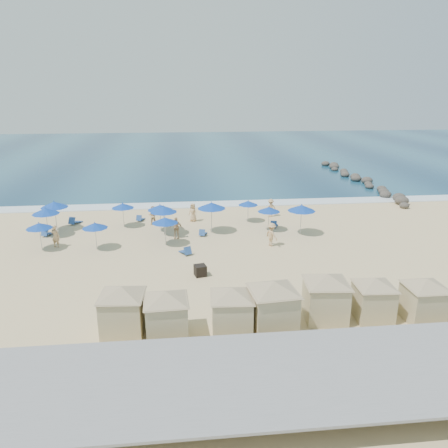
{
  "coord_description": "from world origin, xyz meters",
  "views": [
    {
      "loc": [
        0.24,
        -29.24,
        11.84
      ],
      "look_at": [
        3.71,
        3.0,
        1.72
      ],
      "focal_mm": 35.0,
      "sensor_mm": 36.0,
      "label": 1
    }
  ],
  "objects_px": {
    "cabana_2": "(232,304)",
    "beachgoer_3": "(271,208)",
    "cabana_5": "(374,293)",
    "umbrella_7": "(164,209)",
    "umbrella_3": "(95,225)",
    "rock_jetty": "(360,180)",
    "beachgoer_0": "(55,236)",
    "umbrella_11": "(302,208)",
    "umbrella_8": "(211,206)",
    "beachgoer_5": "(272,235)",
    "umbrella_0": "(46,211)",
    "umbrella_2": "(54,205)",
    "umbrella_10": "(269,209)",
    "umbrella_9": "(248,203)",
    "trash_bin": "(200,271)",
    "cabana_4": "(326,291)",
    "umbrella_4": "(123,206)",
    "cabana_1": "(166,308)",
    "umbrella_1": "(39,226)",
    "cabana_3": "(273,299)",
    "beachgoer_1": "(153,215)",
    "cabana_6": "(425,294)",
    "umbrella_5": "(160,207)",
    "beachgoer_2": "(176,228)",
    "cabana_0": "(122,304)",
    "umbrella_6": "(165,220)",
    "beachgoer_4": "(193,212)"
  },
  "relations": [
    {
      "from": "umbrella_0",
      "to": "umbrella_7",
      "type": "relative_size",
      "value": 0.98
    },
    {
      "from": "rock_jetty",
      "to": "cabana_5",
      "type": "relative_size",
      "value": 6.52
    },
    {
      "from": "umbrella_6",
      "to": "cabana_6",
      "type": "bearing_deg",
      "value": -43.66
    },
    {
      "from": "umbrella_5",
      "to": "beachgoer_3",
      "type": "distance_m",
      "value": 10.99
    },
    {
      "from": "beachgoer_3",
      "to": "umbrella_0",
      "type": "bearing_deg",
      "value": 2.26
    },
    {
      "from": "umbrella_1",
      "to": "umbrella_8",
      "type": "xyz_separation_m",
      "value": [
        13.27,
        2.85,
        0.44
      ]
    },
    {
      "from": "cabana_6",
      "to": "umbrella_5",
      "type": "bearing_deg",
      "value": 130.5
    },
    {
      "from": "umbrella_9",
      "to": "umbrella_6",
      "type": "bearing_deg",
      "value": -143.37
    },
    {
      "from": "umbrella_11",
      "to": "rock_jetty",
      "type": "bearing_deg",
      "value": 55.82
    },
    {
      "from": "cabana_3",
      "to": "umbrella_10",
      "type": "bearing_deg",
      "value": 78.99
    },
    {
      "from": "umbrella_3",
      "to": "cabana_6",
      "type": "bearing_deg",
      "value": -33.87
    },
    {
      "from": "umbrella_7",
      "to": "beachgoer_5",
      "type": "distance_m",
      "value": 9.25
    },
    {
      "from": "umbrella_3",
      "to": "beachgoer_0",
      "type": "relative_size",
      "value": 1.23
    },
    {
      "from": "beachgoer_0",
      "to": "beachgoer_3",
      "type": "xyz_separation_m",
      "value": [
        18.34,
        6.57,
        -0.04
      ]
    },
    {
      "from": "umbrella_2",
      "to": "beachgoer_5",
      "type": "height_order",
      "value": "umbrella_2"
    },
    {
      "from": "umbrella_6",
      "to": "beachgoer_4",
      "type": "distance_m",
      "value": 6.76
    },
    {
      "from": "umbrella_7",
      "to": "beachgoer_1",
      "type": "xyz_separation_m",
      "value": [
        -1.09,
        3.06,
        -1.37
      ]
    },
    {
      "from": "umbrella_3",
      "to": "beachgoer_2",
      "type": "distance_m",
      "value": 6.47
    },
    {
      "from": "cabana_2",
      "to": "beachgoer_3",
      "type": "bearing_deg",
      "value": 72.79
    },
    {
      "from": "umbrella_11",
      "to": "umbrella_8",
      "type": "bearing_deg",
      "value": 169.66
    },
    {
      "from": "umbrella_1",
      "to": "umbrella_4",
      "type": "relative_size",
      "value": 0.99
    },
    {
      "from": "umbrella_10",
      "to": "beachgoer_5",
      "type": "relative_size",
      "value": 1.18
    },
    {
      "from": "cabana_5",
      "to": "umbrella_9",
      "type": "bearing_deg",
      "value": 101.78
    },
    {
      "from": "umbrella_8",
      "to": "beachgoer_3",
      "type": "bearing_deg",
      "value": 35.08
    },
    {
      "from": "cabana_5",
      "to": "beachgoer_1",
      "type": "relative_size",
      "value": 2.38
    },
    {
      "from": "cabana_0",
      "to": "beachgoer_1",
      "type": "bearing_deg",
      "value": 88.15
    },
    {
      "from": "cabana_0",
      "to": "umbrella_1",
      "type": "relative_size",
      "value": 1.99
    },
    {
      "from": "umbrella_4",
      "to": "umbrella_11",
      "type": "relative_size",
      "value": 0.84
    },
    {
      "from": "cabana_4",
      "to": "umbrella_8",
      "type": "relative_size",
      "value": 1.68
    },
    {
      "from": "umbrella_5",
      "to": "umbrella_8",
      "type": "relative_size",
      "value": 0.9
    },
    {
      "from": "cabana_5",
      "to": "umbrella_3",
      "type": "xyz_separation_m",
      "value": [
        -16.5,
        12.33,
        0.44
      ]
    },
    {
      "from": "umbrella_4",
      "to": "umbrella_6",
      "type": "xyz_separation_m",
      "value": [
        3.8,
        -5.17,
        0.09
      ]
    },
    {
      "from": "beachgoer_3",
      "to": "beachgoer_5",
      "type": "distance_m",
      "value": 8.27
    },
    {
      "from": "cabana_5",
      "to": "umbrella_7",
      "type": "height_order",
      "value": "same"
    },
    {
      "from": "umbrella_6",
      "to": "umbrella_10",
      "type": "height_order",
      "value": "umbrella_6"
    },
    {
      "from": "umbrella_2",
      "to": "umbrella_10",
      "type": "distance_m",
      "value": 18.43
    },
    {
      "from": "beachgoer_4",
      "to": "beachgoer_2",
      "type": "bearing_deg",
      "value": -71.24
    },
    {
      "from": "trash_bin",
      "to": "cabana_4",
      "type": "distance_m",
      "value": 9.04
    },
    {
      "from": "umbrella_9",
      "to": "beachgoer_5",
      "type": "xyz_separation_m",
      "value": [
        0.79,
        -6.62,
        -0.85
      ]
    },
    {
      "from": "cabana_6",
      "to": "beachgoer_4",
      "type": "xyz_separation_m",
      "value": [
        -11.42,
        19.4,
        -0.65
      ]
    },
    {
      "from": "cabana_1",
      "to": "umbrella_6",
      "type": "height_order",
      "value": "cabana_1"
    },
    {
      "from": "cabana_5",
      "to": "cabana_4",
      "type": "bearing_deg",
      "value": 176.33
    },
    {
      "from": "cabana_3",
      "to": "cabana_6",
      "type": "distance_m",
      "value": 8.15
    },
    {
      "from": "cabana_1",
      "to": "beachgoer_3",
      "type": "relative_size",
      "value": 2.51
    },
    {
      "from": "trash_bin",
      "to": "beachgoer_2",
      "type": "xyz_separation_m",
      "value": [
        -1.55,
        7.77,
        0.53
      ]
    },
    {
      "from": "umbrella_2",
      "to": "umbrella_4",
      "type": "xyz_separation_m",
      "value": [
        5.72,
        0.31,
        -0.35
      ]
    },
    {
      "from": "umbrella_1",
      "to": "beachgoer_5",
      "type": "height_order",
      "value": "umbrella_1"
    },
    {
      "from": "umbrella_2",
      "to": "umbrella_8",
      "type": "relative_size",
      "value": 0.97
    },
    {
      "from": "umbrella_8",
      "to": "beachgoer_5",
      "type": "distance_m",
      "value": 6.02
    },
    {
      "from": "cabana_0",
      "to": "umbrella_0",
      "type": "height_order",
      "value": "cabana_0"
    }
  ]
}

